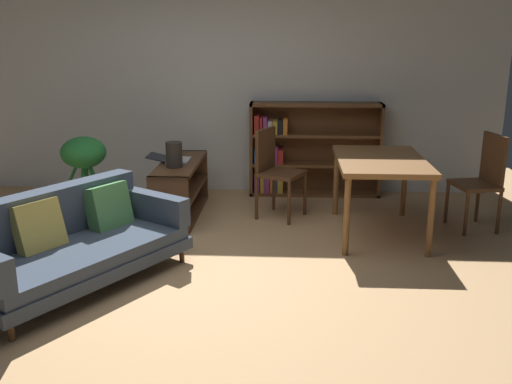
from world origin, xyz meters
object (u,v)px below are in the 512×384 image
(desk_speaker, at_px, (174,155))
(dining_chair_near, at_px, (275,168))
(open_laptop, at_px, (171,159))
(bookshelf, at_px, (306,150))
(potted_floor_plant, at_px, (84,164))
(dining_table, at_px, (380,166))
(fabric_couch, at_px, (69,241))
(dining_chair_far, at_px, (482,177))
(media_console, at_px, (181,189))

(desk_speaker, relative_size, dining_chair_near, 0.27)
(open_laptop, relative_size, bookshelf, 0.29)
(open_laptop, relative_size, potted_floor_plant, 0.51)
(open_laptop, bearing_deg, desk_speaker, -72.34)
(open_laptop, distance_m, dining_table, 2.23)
(fabric_couch, bearing_deg, dining_chair_far, 22.16)
(dining_table, relative_size, dining_chair_far, 1.34)
(desk_speaker, relative_size, potted_floor_plant, 0.29)
(media_console, xyz_separation_m, dining_table, (2.05, -0.50, 0.39))
(media_console, height_order, dining_table, dining_table)
(media_console, bearing_deg, dining_chair_near, -0.02)
(fabric_couch, bearing_deg, potted_floor_plant, 104.74)
(dining_table, relative_size, dining_chair_near, 1.36)
(dining_table, bearing_deg, potted_floor_plant, 174.31)
(desk_speaker, distance_m, bookshelf, 1.81)
(media_console, relative_size, potted_floor_plant, 1.49)
(dining_chair_near, bearing_deg, desk_speaker, -167.74)
(potted_floor_plant, height_order, dining_chair_far, dining_chair_far)
(media_console, distance_m, potted_floor_plant, 1.04)
(open_laptop, distance_m, bookshelf, 1.71)
(dining_table, height_order, dining_chair_far, dining_chair_far)
(fabric_couch, xyz_separation_m, dining_table, (2.60, 1.27, 0.35))
(media_console, relative_size, dining_table, 1.02)
(fabric_couch, height_order, open_laptop, fabric_couch)
(fabric_couch, relative_size, bookshelf, 1.24)
(dining_chair_far, bearing_deg, dining_chair_near, 172.42)
(desk_speaker, height_order, dining_chair_far, dining_chair_far)
(dining_table, xyz_separation_m, bookshelf, (-0.67, 1.43, -0.13))
(desk_speaker, bearing_deg, open_laptop, 107.66)
(media_console, xyz_separation_m, potted_floor_plant, (-0.97, -0.20, 0.31))
(dining_chair_far, distance_m, bookshelf, 2.11)
(fabric_couch, distance_m, desk_speaker, 1.68)
(open_laptop, bearing_deg, dining_table, -14.87)
(fabric_couch, xyz_separation_m, bookshelf, (1.93, 2.70, 0.21))
(media_console, bearing_deg, fabric_couch, -107.53)
(open_laptop, bearing_deg, fabric_couch, -103.81)
(dining_table, bearing_deg, desk_speaker, 172.42)
(potted_floor_plant, relative_size, dining_chair_near, 0.93)
(fabric_couch, relative_size, dining_chair_near, 2.05)
(fabric_couch, height_order, dining_chair_far, dining_chair_far)
(dining_chair_far, bearing_deg, open_laptop, 173.78)
(media_console, distance_m, dining_chair_far, 3.12)
(media_console, bearing_deg, desk_speaker, -92.83)
(open_laptop, xyz_separation_m, bookshelf, (1.48, 0.86, -0.05))
(fabric_couch, relative_size, media_console, 1.48)
(dining_chair_near, xyz_separation_m, bookshelf, (0.35, 0.93, 0.01))
(dining_chair_near, bearing_deg, media_console, 179.98)
(dining_chair_far, xyz_separation_m, bookshelf, (-1.72, 1.21, 0.01))
(dining_chair_near, bearing_deg, bookshelf, 69.53)
(fabric_couch, bearing_deg, open_laptop, 76.19)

